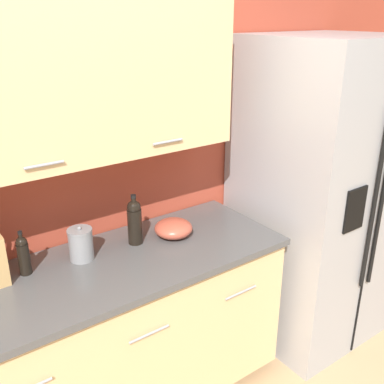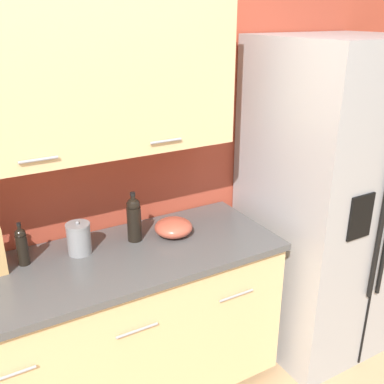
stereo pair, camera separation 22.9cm
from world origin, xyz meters
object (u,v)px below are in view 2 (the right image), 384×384
Objects in this scene: steel_canister at (79,238)px; mixing_bowl at (174,227)px; wine_bottle at (134,218)px; refrigerator at (327,200)px; oil_bottle at (22,246)px.

mixing_bowl is (0.49, -0.06, -0.03)m from steel_canister.
wine_bottle is 0.29m from steel_canister.
refrigerator is 8.86× the size of oil_bottle.
refrigerator reaches higher than mixing_bowl.
wine_bottle is 1.54× the size of steel_canister.
wine_bottle is 0.22m from mixing_bowl.
wine_bottle is (-1.18, 0.19, 0.08)m from refrigerator.
refrigerator is 1.48m from steel_canister.
steel_canister is 0.49m from mixing_bowl.
steel_canister reaches higher than mixing_bowl.
oil_bottle is at bearing 172.54° from refrigerator.
mixing_bowl is (-0.98, 0.14, -0.00)m from refrigerator.
wine_bottle is 1.24× the size of oil_bottle.
refrigerator reaches higher than wine_bottle.
refrigerator is 9.44× the size of mixing_bowl.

